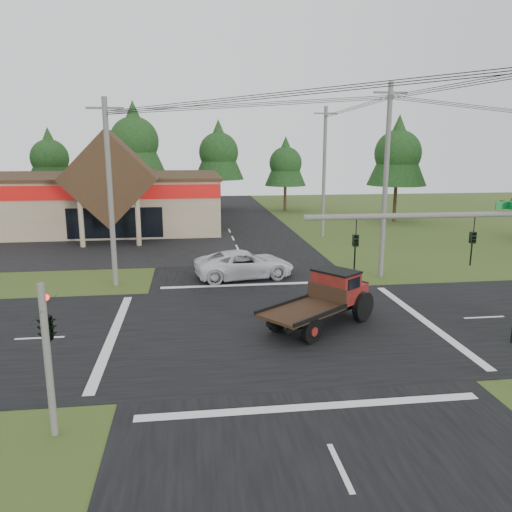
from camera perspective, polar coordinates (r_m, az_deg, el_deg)
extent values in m
plane|color=#3A4F1C|center=(22.43, 2.13, -8.18)|extent=(120.00, 120.00, 0.00)
cube|color=black|center=(22.43, 2.13, -8.16)|extent=(12.00, 120.00, 0.02)
cube|color=black|center=(22.43, 2.13, -8.15)|extent=(120.00, 12.00, 0.02)
cube|color=black|center=(41.81, -21.78, 0.69)|extent=(28.00, 14.00, 0.02)
cube|color=#9A8F68|center=(52.49, -21.23, 5.72)|extent=(30.00, 15.00, 5.00)
cube|color=#3A2217|center=(52.28, -21.45, 8.49)|extent=(30.40, 15.40, 0.30)
cube|color=#AE0F0D|center=(45.07, -23.62, 6.59)|extent=(30.00, 0.12, 1.20)
cube|color=#3A2217|center=(42.77, -16.29, 8.49)|extent=(7.78, 4.00, 7.78)
cylinder|color=#9A8F68|center=(41.83, -19.34, 3.65)|extent=(0.40, 0.40, 4.00)
cylinder|color=#9A8F68|center=(41.15, -13.33, 3.88)|extent=(0.40, 0.40, 4.00)
cube|color=black|center=(44.12, -15.80, 3.65)|extent=(8.00, 0.08, 2.60)
cylinder|color=#595651|center=(15.07, 20.51, 4.40)|extent=(8.00, 0.16, 0.16)
imported|color=black|center=(15.71, 23.46, 0.76)|extent=(0.16, 0.20, 1.00)
imported|color=black|center=(14.25, 11.27, 0.44)|extent=(0.16, 0.20, 1.00)
cube|color=#0C6626|center=(16.07, 26.92, 5.20)|extent=(0.80, 0.04, 0.22)
cylinder|color=#595651|center=(14.92, -22.68, -11.06)|extent=(0.20, 0.20, 4.40)
imported|color=black|center=(14.59, -22.97, -5.32)|extent=(0.53, 2.48, 1.00)
sphere|color=#FF0C0C|center=(14.67, -22.89, -4.40)|extent=(0.18, 0.18, 0.18)
cylinder|color=#595651|center=(29.16, -16.33, 6.75)|extent=(0.30, 0.30, 10.50)
cube|color=#595651|center=(29.11, -16.90, 15.88)|extent=(2.00, 0.12, 0.12)
cylinder|color=#595651|center=(31.00, 14.58, 8.09)|extent=(0.30, 0.30, 11.50)
cube|color=#595651|center=(31.07, 15.12, 17.59)|extent=(2.00, 0.12, 0.12)
cylinder|color=#595651|center=(44.28, 7.79, 9.38)|extent=(0.30, 0.30, 11.20)
cube|color=#595651|center=(44.30, 7.98, 15.84)|extent=(2.00, 0.12, 0.12)
cylinder|color=#332316|center=(65.11, -22.17, 6.14)|extent=(0.36, 0.36, 3.50)
cone|color=#133214|center=(64.83, -22.54, 10.57)|extent=(5.60, 5.60, 6.60)
sphere|color=#133214|center=(64.84, -22.51, 10.30)|extent=(4.40, 4.40, 4.40)
cylinder|color=#332316|center=(62.29, -13.45, 6.95)|extent=(0.36, 0.36, 4.55)
cone|color=#133214|center=(62.04, -13.76, 12.99)|extent=(7.28, 7.28, 8.58)
sphere|color=#133214|center=(62.03, -13.74, 12.63)|extent=(5.72, 5.72, 5.72)
cylinder|color=#332316|center=(63.08, -4.21, 7.00)|extent=(0.36, 0.36, 3.85)
cone|color=#133214|center=(62.79, -4.29, 12.05)|extent=(6.16, 6.16, 7.26)
sphere|color=#133214|center=(62.80, -4.29, 11.75)|extent=(4.84, 4.84, 4.84)
cylinder|color=#332316|center=(62.10, 3.34, 6.60)|extent=(0.36, 0.36, 3.15)
cone|color=#133214|center=(61.80, 3.40, 10.80)|extent=(5.04, 5.04, 5.94)
sphere|color=#133214|center=(61.81, 3.39, 10.55)|extent=(3.96, 3.96, 3.96)
cylinder|color=#332316|center=(55.40, 15.58, 5.82)|extent=(0.36, 0.36, 3.85)
cone|color=#133214|center=(55.08, 15.92, 11.57)|extent=(6.16, 6.16, 7.26)
sphere|color=#133214|center=(55.08, 15.90, 11.22)|extent=(4.84, 4.84, 4.84)
imported|color=silver|center=(30.47, -1.33, -0.95)|extent=(6.39, 3.69, 1.68)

